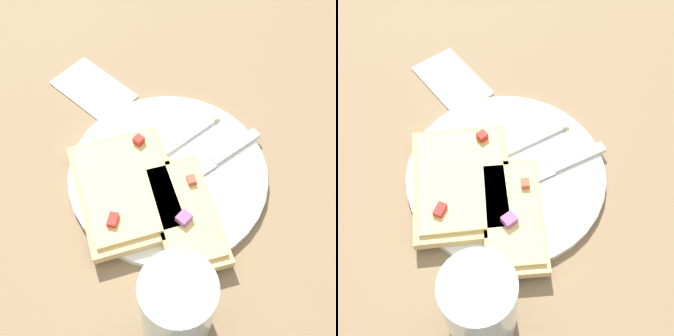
{
  "view_description": "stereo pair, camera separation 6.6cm",
  "coord_description": "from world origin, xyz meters",
  "views": [
    {
      "loc": [
        0.24,
        -0.27,
        0.58
      ],
      "look_at": [
        0.0,
        0.0,
        0.02
      ],
      "focal_mm": 50.0,
      "sensor_mm": 36.0,
      "label": 1
    },
    {
      "loc": [
        0.28,
        -0.22,
        0.58
      ],
      "look_at": [
        0.0,
        0.0,
        0.02
      ],
      "focal_mm": 50.0,
      "sensor_mm": 36.0,
      "label": 2
    }
  ],
  "objects": [
    {
      "name": "drinking_glass",
      "position": [
        0.15,
        -0.15,
        0.06
      ],
      "size": [
        0.08,
        0.08,
        0.13
      ],
      "color": "silver",
      "rests_on": "ground"
    },
    {
      "name": "napkin",
      "position": [
        -0.2,
        0.04,
        0.0
      ],
      "size": [
        0.13,
        0.08,
        0.01
      ],
      "color": "white",
      "rests_on": "ground"
    },
    {
      "name": "ground_plane",
      "position": [
        0.0,
        0.0,
        0.0
      ],
      "size": [
        4.0,
        4.0,
        0.0
      ],
      "primitive_type": "plane",
      "color": "#7F6647"
    },
    {
      "name": "pizza_slice_main",
      "position": [
        -0.02,
        -0.06,
        0.02
      ],
      "size": [
        0.22,
        0.21,
        0.03
      ],
      "rotation": [
        0.0,
        0.0,
        5.74
      ],
      "color": "tan",
      "rests_on": "plate"
    },
    {
      "name": "pizza_slice_corner",
      "position": [
        0.06,
        -0.04,
        0.02
      ],
      "size": [
        0.19,
        0.16,
        0.03
      ],
      "rotation": [
        0.0,
        0.0,
        2.57
      ],
      "color": "tan",
      "rests_on": "plate"
    },
    {
      "name": "plate",
      "position": [
        0.0,
        0.0,
        0.01
      ],
      "size": [
        0.29,
        0.29,
        0.01
      ],
      "color": "silver",
      "rests_on": "ground"
    },
    {
      "name": "fork",
      "position": [
        -0.03,
        0.01,
        0.01
      ],
      "size": [
        0.05,
        0.21,
        0.01
      ],
      "rotation": [
        0.0,
        0.0,
        4.57
      ],
      "color": "silver",
      "rests_on": "plate"
    },
    {
      "name": "knife",
      "position": [
        0.04,
        0.05,
        0.01
      ],
      "size": [
        0.06,
        0.23,
        0.01
      ],
      "rotation": [
        0.0,
        0.0,
        4.53
      ],
      "color": "silver",
      "rests_on": "plate"
    },
    {
      "name": "crumb_scatter",
      "position": [
        -0.03,
        -0.01,
        0.02
      ],
      "size": [
        0.07,
        0.22,
        0.01
      ],
      "color": "tan",
      "rests_on": "plate"
    }
  ]
}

